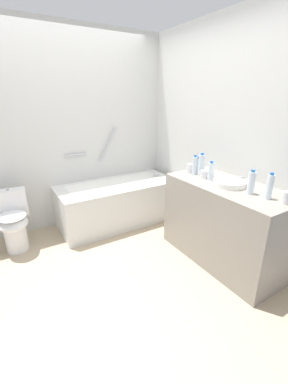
{
  "coord_description": "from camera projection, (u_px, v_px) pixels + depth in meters",
  "views": [
    {
      "loc": [
        -0.81,
        -2.14,
        1.7
      ],
      "look_at": [
        0.6,
        0.17,
        0.68
      ],
      "focal_mm": 23.46,
      "sensor_mm": 36.0,
      "label": 1
    }
  ],
  "objects": [
    {
      "name": "wall_back_tiled",
      "position": [
        61.0,
        132.0,
        3.28
      ],
      "size": [
        3.38,
        0.1,
        2.56
      ],
      "primitive_type": "cube",
      "color": "silver",
      "rests_on": "ground_plane"
    },
    {
      "name": "drinking_glass_0",
      "position": [
        286.0,
        198.0,
        2.07
      ],
      "size": [
        0.06,
        0.06,
        0.1
      ],
      "primitive_type": "cylinder",
      "color": "white",
      "rests_on": "vanity_counter"
    },
    {
      "name": "water_bottle_2",
      "position": [
        211.0,
        171.0,
        2.65
      ],
      "size": [
        0.06,
        0.06,
        0.21
      ],
      "color": "silver",
      "rests_on": "vanity_counter"
    },
    {
      "name": "sink_faucet",
      "position": [
        242.0,
        180.0,
        2.6
      ],
      "size": [
        0.1,
        0.15,
        0.07
      ],
      "color": "#ACACB1",
      "rests_on": "vanity_counter"
    },
    {
      "name": "water_bottle_0",
      "position": [
        201.0,
        165.0,
        2.79
      ],
      "size": [
        0.07,
        0.07,
        0.26
      ],
      "color": "silver",
      "rests_on": "vanity_counter"
    },
    {
      "name": "drinking_glass_2",
      "position": [
        204.0,
        174.0,
        2.73
      ],
      "size": [
        0.08,
        0.08,
        0.09
      ],
      "primitive_type": "cylinder",
      "color": "white",
      "rests_on": "vanity_counter"
    },
    {
      "name": "toilet",
      "position": [
        13.0,
        222.0,
        2.9
      ],
      "size": [
        0.38,
        0.51,
        0.71
      ],
      "rotation": [
        0.0,
        0.0,
        -1.65
      ],
      "color": "white",
      "rests_on": "ground_plane"
    },
    {
      "name": "drinking_glass_3",
      "position": [
        210.0,
        172.0,
        2.78
      ],
      "size": [
        0.08,
        0.08,
        0.1
      ],
      "primitive_type": "cylinder",
      "color": "white",
      "rests_on": "vanity_counter"
    },
    {
      "name": "water_bottle_3",
      "position": [
        195.0,
        165.0,
        2.85
      ],
      "size": [
        0.06,
        0.06,
        0.23
      ],
      "color": "silver",
      "rests_on": "vanity_counter"
    },
    {
      "name": "water_bottle_1",
      "position": [
        251.0,
        183.0,
        2.27
      ],
      "size": [
        0.07,
        0.07,
        0.23
      ],
      "color": "silver",
      "rests_on": "vanity_counter"
    },
    {
      "name": "bathtub",
      "position": [
        119.0,
        201.0,
        3.59
      ],
      "size": [
        1.67,
        0.72,
        1.32
      ],
      "color": "silver",
      "rests_on": "ground_plane"
    },
    {
      "name": "vanity_counter",
      "position": [
        224.0,
        223.0,
        2.69
      ],
      "size": [
        0.62,
        1.33,
        0.87
      ],
      "primitive_type": "cube",
      "color": "gray",
      "rests_on": "ground_plane"
    },
    {
      "name": "water_bottle_4",
      "position": [
        270.0,
        187.0,
        2.15
      ],
      "size": [
        0.06,
        0.06,
        0.24
      ],
      "color": "silver",
      "rests_on": "vanity_counter"
    },
    {
      "name": "sink_basin",
      "position": [
        229.0,
        183.0,
        2.51
      ],
      "size": [
        0.32,
        0.32,
        0.06
      ],
      "primitive_type": "cylinder",
      "color": "white",
      "rests_on": "vanity_counter"
    },
    {
      "name": "water_bottle_5",
      "position": [
        197.0,
        165.0,
        2.93
      ],
      "size": [
        0.06,
        0.06,
        0.19
      ],
      "color": "silver",
      "rests_on": "vanity_counter"
    },
    {
      "name": "drinking_glass_1",
      "position": [
        190.0,
        168.0,
        2.94
      ],
      "size": [
        0.07,
        0.07,
        0.1
      ],
      "primitive_type": "cylinder",
      "color": "white",
      "rests_on": "vanity_counter"
    },
    {
      "name": "ground_plane",
      "position": [
        105.0,
        266.0,
        2.71
      ],
      "size": [
        3.98,
        3.98,
        0.0
      ],
      "primitive_type": "plane",
      "color": "tan"
    },
    {
      "name": "wall_right_mirror",
      "position": [
        219.0,
        135.0,
        3.0
      ],
      "size": [
        0.1,
        2.87,
        2.56
      ],
      "primitive_type": "cube",
      "color": "silver",
      "rests_on": "ground_plane"
    }
  ]
}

